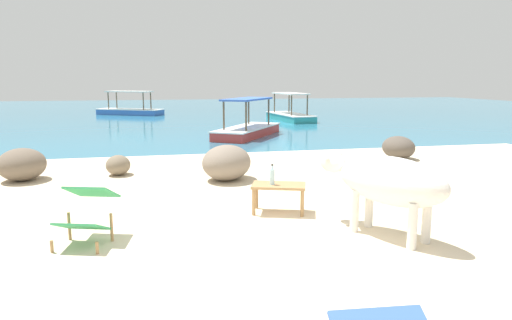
{
  "coord_description": "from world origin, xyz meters",
  "views": [
    {
      "loc": [
        -1.24,
        -4.68,
        1.94
      ],
      "look_at": [
        0.44,
        3.0,
        0.55
      ],
      "focal_mm": 32.25,
      "sensor_mm": 36.0,
      "label": 1
    }
  ],
  "objects_px": {
    "boat_teal": "(290,115)",
    "boat_blue": "(130,110)",
    "low_bench_table": "(279,189)",
    "cow": "(387,181)",
    "bottle": "(272,177)",
    "boat_red": "(247,128)",
    "deck_chair_near": "(87,210)"
  },
  "relations": [
    {
      "from": "bottle",
      "to": "boat_blue",
      "type": "relative_size",
      "value": 0.08
    },
    {
      "from": "low_bench_table",
      "to": "boat_teal",
      "type": "bearing_deg",
      "value": 91.79
    },
    {
      "from": "boat_teal",
      "to": "boat_blue",
      "type": "distance_m",
      "value": 9.2
    },
    {
      "from": "low_bench_table",
      "to": "boat_blue",
      "type": "xyz_separation_m",
      "value": [
        -3.02,
        19.94,
        -0.1
      ]
    },
    {
      "from": "bottle",
      "to": "boat_red",
      "type": "distance_m",
      "value": 9.23
    },
    {
      "from": "cow",
      "to": "boat_teal",
      "type": "bearing_deg",
      "value": -40.27
    },
    {
      "from": "bottle",
      "to": "boat_teal",
      "type": "distance_m",
      "value": 15.41
    },
    {
      "from": "boat_teal",
      "to": "cow",
      "type": "bearing_deg",
      "value": 161.6
    },
    {
      "from": "cow",
      "to": "boat_teal",
      "type": "xyz_separation_m",
      "value": [
        3.53,
        15.95,
        -0.44
      ]
    },
    {
      "from": "cow",
      "to": "low_bench_table",
      "type": "height_order",
      "value": "cow"
    },
    {
      "from": "bottle",
      "to": "low_bench_table",
      "type": "bearing_deg",
      "value": 2.99
    },
    {
      "from": "low_bench_table",
      "to": "bottle",
      "type": "relative_size",
      "value": 2.91
    },
    {
      "from": "low_bench_table",
      "to": "boat_red",
      "type": "relative_size",
      "value": 0.23
    },
    {
      "from": "deck_chair_near",
      "to": "boat_red",
      "type": "relative_size",
      "value": 0.24
    },
    {
      "from": "cow",
      "to": "boat_red",
      "type": "height_order",
      "value": "boat_red"
    },
    {
      "from": "cow",
      "to": "boat_blue",
      "type": "distance_m",
      "value": 21.57
    },
    {
      "from": "boat_red",
      "to": "boat_blue",
      "type": "bearing_deg",
      "value": -124.83
    },
    {
      "from": "cow",
      "to": "low_bench_table",
      "type": "bearing_deg",
      "value": 11.01
    },
    {
      "from": "bottle",
      "to": "boat_red",
      "type": "bearing_deg",
      "value": 80.85
    },
    {
      "from": "bottle",
      "to": "boat_teal",
      "type": "height_order",
      "value": "boat_teal"
    },
    {
      "from": "low_bench_table",
      "to": "boat_blue",
      "type": "relative_size",
      "value": 0.23
    },
    {
      "from": "cow",
      "to": "boat_teal",
      "type": "distance_m",
      "value": 16.34
    },
    {
      "from": "boat_teal",
      "to": "boat_red",
      "type": "distance_m",
      "value": 6.43
    },
    {
      "from": "boat_red",
      "to": "deck_chair_near",
      "type": "bearing_deg",
      "value": 11.55
    },
    {
      "from": "cow",
      "to": "bottle",
      "type": "bearing_deg",
      "value": 13.75
    },
    {
      "from": "boat_teal",
      "to": "deck_chair_near",
      "type": "bearing_deg",
      "value": 149.5
    },
    {
      "from": "deck_chair_near",
      "to": "bottle",
      "type": "bearing_deg",
      "value": 123.47
    },
    {
      "from": "boat_teal",
      "to": "boat_red",
      "type": "bearing_deg",
      "value": 144.51
    },
    {
      "from": "cow",
      "to": "bottle",
      "type": "distance_m",
      "value": 1.68
    },
    {
      "from": "boat_blue",
      "to": "boat_teal",
      "type": "bearing_deg",
      "value": 175.03
    },
    {
      "from": "bottle",
      "to": "boat_blue",
      "type": "distance_m",
      "value": 20.16
    },
    {
      "from": "cow",
      "to": "boat_blue",
      "type": "xyz_separation_m",
      "value": [
        -4.03,
        21.19,
        -0.44
      ]
    }
  ]
}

